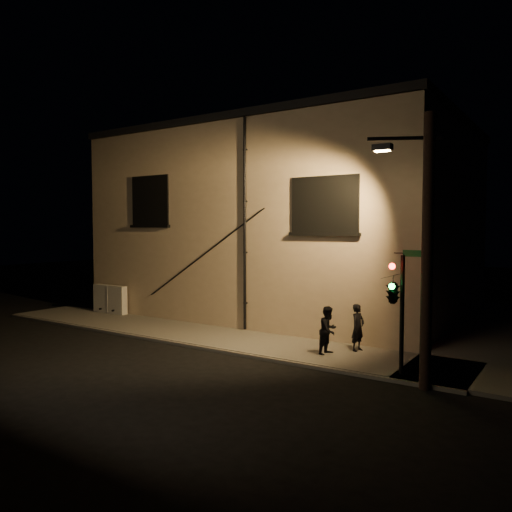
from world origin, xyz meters
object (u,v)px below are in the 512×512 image
Objects in this scene: pedestrian_a at (358,327)px; traffic_signal at (394,291)px; streetlamp_pole at (424,244)px; pedestrian_b at (328,330)px; utility_cabinet at (110,299)px.

traffic_signal is (1.79, -1.90, 1.54)m from pedestrian_a.
streetlamp_pole is at bearing -26.82° from traffic_signal.
streetlamp_pole reaches higher than pedestrian_b.
traffic_signal is at bearing -103.67° from pedestrian_b.
pedestrian_b is 3.02m from traffic_signal.
streetlamp_pole is (15.36, -2.81, 2.98)m from utility_cabinet.
streetlamp_pole reaches higher than traffic_signal.
utility_cabinet is 12.11m from pedestrian_b.
pedestrian_a is 0.22× the size of streetlamp_pole.
utility_cabinet is 15.90m from streetlamp_pole.
pedestrian_a is at bearing -2.00° from utility_cabinet.
traffic_signal reaches higher than pedestrian_a.
traffic_signal is 0.49× the size of streetlamp_pole.
streetlamp_pole is at bearing -105.09° from pedestrian_b.
pedestrian_b is at bearing 159.47° from pedestrian_a.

